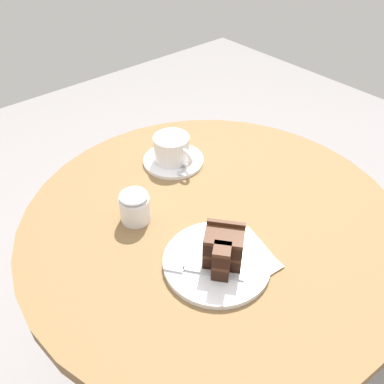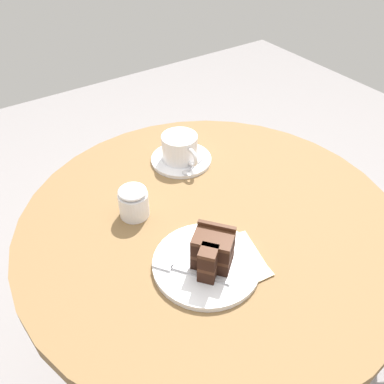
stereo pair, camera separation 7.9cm
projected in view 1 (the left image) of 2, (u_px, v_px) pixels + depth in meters
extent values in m
cube|color=gray|center=(206.00, 372.00, 1.34)|extent=(4.40, 4.40, 0.01)
cylinder|color=brown|center=(213.00, 223.00, 0.89)|extent=(0.83, 0.83, 0.03)
cylinder|color=#B7B7BC|center=(209.00, 312.00, 1.11)|extent=(0.07, 0.07, 0.65)
cylinder|color=#B7B7BC|center=(206.00, 370.00, 1.33)|extent=(0.37, 0.37, 0.02)
cylinder|color=white|center=(173.00, 160.00, 1.03)|extent=(0.15, 0.15, 0.01)
cylinder|color=white|center=(172.00, 148.00, 1.01)|extent=(0.09, 0.09, 0.07)
cylinder|color=#D6B789|center=(171.00, 138.00, 0.99)|extent=(0.08, 0.08, 0.00)
torus|color=white|center=(185.00, 158.00, 0.98)|extent=(0.05, 0.01, 0.05)
cube|color=#B7B7BC|center=(190.00, 163.00, 1.01)|extent=(0.03, 0.07, 0.00)
ellipsoid|color=#B7B7BC|center=(181.00, 173.00, 0.98)|extent=(0.02, 0.02, 0.00)
cylinder|color=white|center=(217.00, 262.00, 0.78)|extent=(0.21, 0.21, 0.01)
cube|color=black|center=(223.00, 256.00, 0.76)|extent=(0.09, 0.09, 0.03)
cube|color=black|center=(221.00, 269.00, 0.74)|extent=(0.05, 0.05, 0.03)
cube|color=#422314|center=(223.00, 249.00, 0.75)|extent=(0.09, 0.09, 0.01)
cube|color=#422314|center=(221.00, 263.00, 0.73)|extent=(0.05, 0.05, 0.01)
cube|color=black|center=(224.00, 243.00, 0.74)|extent=(0.09, 0.09, 0.03)
cube|color=black|center=(222.00, 256.00, 0.71)|extent=(0.05, 0.05, 0.03)
cube|color=#422314|center=(224.00, 236.00, 0.73)|extent=(0.09, 0.09, 0.01)
cube|color=#422314|center=(222.00, 249.00, 0.70)|extent=(0.05, 0.05, 0.01)
cube|color=#422314|center=(225.00, 237.00, 0.76)|extent=(0.06, 0.05, 0.08)
cube|color=#B7B7BC|center=(213.00, 274.00, 0.74)|extent=(0.10, 0.07, 0.00)
cube|color=#B7B7BC|center=(175.00, 267.00, 0.76)|extent=(0.04, 0.04, 0.00)
cube|color=beige|center=(239.00, 256.00, 0.79)|extent=(0.15, 0.15, 0.00)
cube|color=beige|center=(243.00, 261.00, 0.78)|extent=(0.12, 0.12, 0.00)
cylinder|color=#9E9EA3|center=(378.00, 252.00, 1.42)|extent=(0.02, 0.02, 0.46)
cylinder|color=white|center=(135.00, 209.00, 0.86)|extent=(0.06, 0.06, 0.06)
ellipsoid|color=white|center=(133.00, 196.00, 0.83)|extent=(0.06, 0.06, 0.02)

